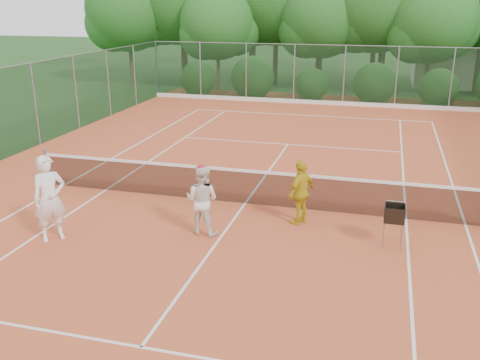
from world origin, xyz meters
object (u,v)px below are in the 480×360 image
Objects in this scene: player_white at (50,198)px; player_yellow at (301,192)px; ball_hopper at (394,214)px; player_center_grp at (202,200)px.

player_yellow is (5.24, 2.35, -0.18)m from player_white.
player_yellow reaches higher than ball_hopper.
player_yellow is at bearing 152.75° from ball_hopper.
player_center_grp is (3.15, 1.19, -0.15)m from player_white.
player_center_grp is 1.05× the size of player_yellow.
player_white reaches higher than player_yellow.
player_yellow is (2.09, 1.17, -0.03)m from player_center_grp.
player_white is 2.04× the size of ball_hopper.
player_white is 1.17× the size of player_center_grp.
player_white reaches higher than ball_hopper.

